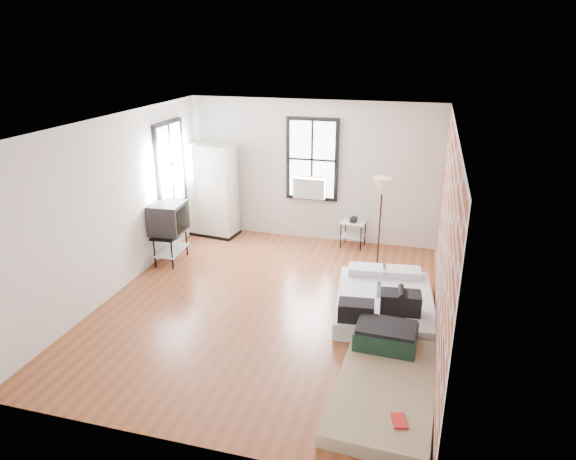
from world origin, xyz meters
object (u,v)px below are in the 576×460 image
(tv_stand, at_px, (169,220))
(mattress_bare, at_px, (385,375))
(floor_lamp, at_px, (382,191))
(mattress_main, at_px, (384,302))
(side_table, at_px, (353,227))
(wardrobe, at_px, (213,191))

(tv_stand, bearing_deg, mattress_bare, -35.96)
(floor_lamp, bearing_deg, mattress_bare, -82.35)
(mattress_bare, relative_size, floor_lamp, 1.31)
(mattress_bare, xyz_separation_m, tv_stand, (-4.15, 2.62, 0.67))
(mattress_main, distance_m, tv_stand, 4.10)
(side_table, bearing_deg, wardrobe, -178.62)
(wardrobe, xyz_separation_m, floor_lamp, (3.47, -0.72, 0.46))
(mattress_main, height_order, mattress_bare, mattress_main)
(floor_lamp, bearing_deg, side_table, 125.81)
(side_table, bearing_deg, mattress_bare, -76.25)
(mattress_bare, height_order, side_table, side_table)
(mattress_bare, relative_size, side_table, 3.54)
(mattress_main, xyz_separation_m, mattress_bare, (0.19, -1.76, -0.03))
(mattress_main, bearing_deg, mattress_bare, -89.96)
(side_table, distance_m, floor_lamp, 1.40)
(mattress_main, bearing_deg, wardrobe, 141.63)
(side_table, relative_size, floor_lamp, 0.37)
(wardrobe, relative_size, tv_stand, 1.69)
(wardrobe, distance_m, floor_lamp, 3.58)
(floor_lamp, bearing_deg, wardrobe, 168.25)
(mattress_bare, height_order, floor_lamp, floor_lamp)
(wardrobe, relative_size, side_table, 3.13)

